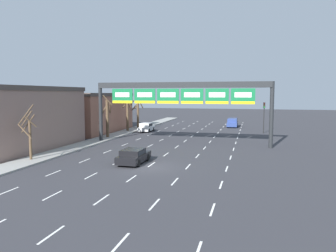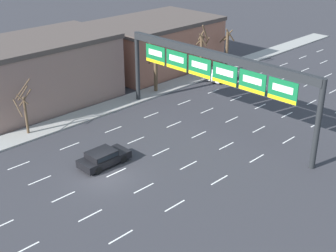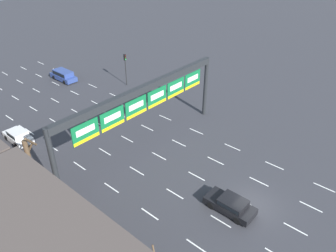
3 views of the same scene
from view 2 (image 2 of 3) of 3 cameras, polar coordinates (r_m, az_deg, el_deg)
ground_plane at (r=37.53m, az=-7.50°, el=-6.20°), size 220.00×220.00×0.00m
sidewalk_left at (r=46.07m, az=-16.20°, el=-0.81°), size 2.80×110.00×0.15m
lane_dashes at (r=45.89m, az=5.86°, el=-0.10°), size 13.32×67.00×0.01m
sign_gantry at (r=43.15m, az=5.64°, el=7.25°), size 21.87×0.70×7.68m
building_near at (r=52.26m, az=-15.72°, el=6.39°), size 9.54×16.84×7.10m
building_far at (r=63.15m, az=-1.57°, el=10.02°), size 10.83×16.51×6.37m
car_black at (r=38.96m, az=-7.90°, el=-3.79°), size 1.97×4.34×1.32m
car_white at (r=58.82m, az=6.69°, el=6.29°), size 1.83×3.93×1.45m
tree_bare_closest at (r=59.35m, az=4.15°, el=9.10°), size 2.00×1.89×6.54m
tree_bare_second at (r=45.14m, az=-17.07°, el=1.98°), size 1.81×1.83×5.12m
tree_bare_third at (r=53.73m, az=-1.52°, el=7.25°), size 1.65×1.67×5.96m
tree_bare_furthest at (r=63.47m, az=7.21°, el=9.56°), size 2.16×2.15×5.27m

